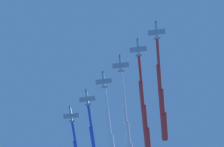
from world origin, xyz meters
TOP-DOWN VIEW (x-y plane):
  - jet_lead at (31.43, -0.89)m, footprint 47.44×52.62m
  - jet_port_inner at (30.12, 12.19)m, footprint 48.08×53.43m
  - jet_starboard_inner at (29.04, 26.20)m, footprint 48.96×55.64m
  - jet_port_mid at (26.68, 37.49)m, footprint 48.01×53.69m

SIDE VIEW (x-z plane):
  - jet_lead at x=31.43m, z-range 158.31..162.01m
  - jet_port_inner at x=30.12m, z-range 158.95..162.68m
  - jet_starboard_inner at x=29.04m, z-range 160.22..163.92m
  - jet_port_mid at x=26.68m, z-range 160.57..164.29m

